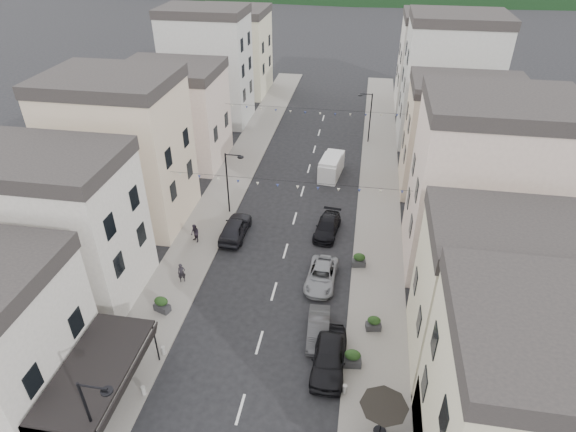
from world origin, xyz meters
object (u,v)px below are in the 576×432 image
(parked_car_c, at_px, (321,276))
(parked_car_b, at_px, (318,329))
(parked_car_d, at_px, (327,227))
(parked_car_e, at_px, (235,228))
(parked_car_a, at_px, (329,357))
(pedestrian_a, at_px, (182,273))
(delivery_van, at_px, (331,166))
(pedestrian_b, at_px, (195,233))

(parked_car_c, bearing_deg, parked_car_b, -83.35)
(parked_car_d, bearing_deg, parked_car_e, -161.45)
(parked_car_a, xyz_separation_m, pedestrian_a, (-11.55, 6.04, 0.06))
(parked_car_b, xyz_separation_m, delivery_van, (-1.22, 22.59, 0.44))
(parked_car_a, bearing_deg, pedestrian_b, 137.89)
(parked_car_b, height_order, pedestrian_a, pedestrian_a)
(parked_car_d, distance_m, delivery_van, 10.68)
(parked_car_c, bearing_deg, pedestrian_b, 165.53)
(parked_car_d, bearing_deg, pedestrian_b, -157.16)
(pedestrian_a, height_order, pedestrian_b, pedestrian_b)
(pedestrian_b, bearing_deg, delivery_van, 91.29)
(parked_car_b, distance_m, pedestrian_b, 14.29)
(pedestrian_a, xyz_separation_m, pedestrian_b, (-0.67, 5.06, 0.03))
(parked_car_c, relative_size, pedestrian_a, 2.95)
(parked_car_e, relative_size, delivery_van, 0.99)
(parked_car_b, xyz_separation_m, parked_car_c, (-0.38, 5.37, -0.01))
(delivery_van, bearing_deg, pedestrian_b, -118.51)
(parked_car_b, bearing_deg, pedestrian_b, 138.89)
(parked_car_d, xyz_separation_m, parked_car_e, (-7.72, -1.69, 0.17))
(parked_car_b, relative_size, delivery_van, 0.82)
(parked_car_b, xyz_separation_m, pedestrian_b, (-11.32, 8.73, 0.28))
(parked_car_b, relative_size, parked_car_c, 0.86)
(parked_car_a, xyz_separation_m, pedestrian_b, (-12.22, 11.10, 0.09))
(parked_car_a, height_order, parked_car_b, parked_car_a)
(parked_car_c, relative_size, delivery_van, 0.96)
(pedestrian_a, distance_m, pedestrian_b, 5.10)
(delivery_van, bearing_deg, pedestrian_a, -108.92)
(parked_car_e, bearing_deg, parked_car_c, 149.41)
(parked_car_b, distance_m, parked_car_c, 5.38)
(parked_car_a, relative_size, parked_car_c, 1.07)
(parked_car_e, bearing_deg, pedestrian_a, 71.44)
(parked_car_d, xyz_separation_m, pedestrian_b, (-10.74, -3.22, 0.28))
(parked_car_c, bearing_deg, parked_car_d, 94.30)
(parked_car_b, bearing_deg, pedestrian_a, 157.51)
(pedestrian_b, bearing_deg, parked_car_e, 64.08)
(pedestrian_a, relative_size, pedestrian_b, 0.97)
(parked_car_d, relative_size, pedestrian_a, 2.87)
(parked_car_e, height_order, delivery_van, delivery_van)
(parked_car_d, relative_size, parked_car_e, 0.93)
(parked_car_b, height_order, parked_car_e, parked_car_e)
(delivery_van, bearing_deg, parked_car_e, -112.27)
(parked_car_c, bearing_deg, parked_car_e, 150.94)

